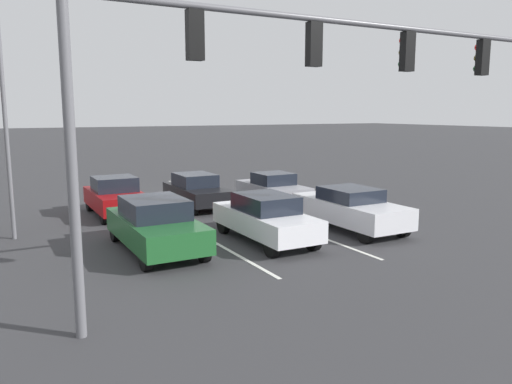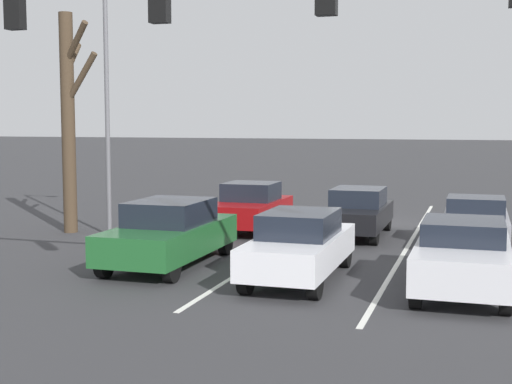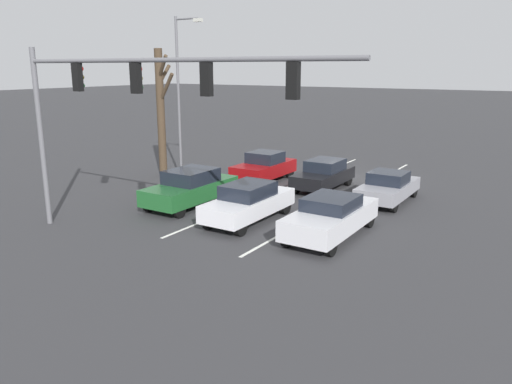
{
  "view_description": "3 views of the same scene",
  "coord_description": "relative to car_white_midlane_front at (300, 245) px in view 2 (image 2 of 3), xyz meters",
  "views": [
    {
      "loc": [
        8.04,
        23.04,
        4.19
      ],
      "look_at": [
        0.61,
        9.42,
        1.69
      ],
      "focal_mm": 35.0,
      "sensor_mm": 36.0,
      "label": 1
    },
    {
      "loc": [
        -3.62,
        24.64,
        3.56
      ],
      "look_at": [
        1.05,
        9.85,
        2.02
      ],
      "focal_mm": 50.0,
      "sensor_mm": 36.0,
      "label": 2
    },
    {
      "loc": [
        -10.29,
        25.21,
        5.99
      ],
      "look_at": [
        0.37,
        8.45,
        1.01
      ],
      "focal_mm": 35.0,
      "sensor_mm": 36.0,
      "label": 3
    }
  ],
  "objects": [
    {
      "name": "bare_tree_near",
      "position": [
        8.69,
        -4.53,
        2.93
      ],
      "size": [
        1.52,
        1.68,
        6.97
      ],
      "color": "#423323",
      "rests_on": "ground_plane"
    },
    {
      "name": "car_white_midlane_front",
      "position": [
        0.0,
        0.0,
        0.0
      ],
      "size": [
        1.72,
        4.51,
        1.56
      ],
      "color": "silver",
      "rests_on": "ground_plane"
    },
    {
      "name": "lane_stripe_left_divider",
      "position": [
        -1.91,
        -5.92,
        -0.8
      ],
      "size": [
        0.12,
        18.71,
        0.01
      ],
      "primitive_type": "cube",
      "color": "silver",
      "rests_on": "ground_plane"
    },
    {
      "name": "car_gray_leftlane_second",
      "position": [
        -3.74,
        -5.85,
        -0.09
      ],
      "size": [
        1.79,
        4.15,
        1.42
      ],
      "color": "gray",
      "rests_on": "ground_plane"
    },
    {
      "name": "car_silver_leftlane_front",
      "position": [
        -3.53,
        -0.05,
        -0.03
      ],
      "size": [
        1.88,
        4.72,
        1.51
      ],
      "color": "silver",
      "rests_on": "ground_plane"
    },
    {
      "name": "car_black_midlane_second",
      "position": [
        -0.22,
        -6.53,
        -0.04
      ],
      "size": [
        1.75,
        4.12,
        1.49
      ],
      "color": "black",
      "rests_on": "ground_plane"
    },
    {
      "name": "street_lamp_right_shoulder",
      "position": [
        7.02,
        -4.28,
        4.03
      ],
      "size": [
        1.72,
        0.24,
        8.48
      ],
      "color": "slate",
      "rests_on": "ground_plane"
    },
    {
      "name": "traffic_signal_gantry",
      "position": [
        1.96,
        4.41,
        4.31
      ],
      "size": [
        12.89,
        0.37,
        6.7
      ],
      "color": "slate",
      "rests_on": "ground_plane"
    },
    {
      "name": "ground_plane",
      "position": [
        -0.2,
        -9.27,
        -0.8
      ],
      "size": [
        240.0,
        240.0,
        0.0
      ],
      "primitive_type": "plane",
      "color": "#333335"
    },
    {
      "name": "lane_stripe_center_divider",
      "position": [
        1.52,
        -5.92,
        -0.8
      ],
      "size": [
        0.12,
        18.71,
        0.01
      ],
      "primitive_type": "cube",
      "color": "silver",
      "rests_on": "ground_plane"
    },
    {
      "name": "car_darkgreen_rightlane_front",
      "position": [
        3.47,
        -0.61,
        0.02
      ],
      "size": [
        1.93,
        4.64,
        1.62
      ],
      "color": "#1E5928",
      "rests_on": "ground_plane"
    },
    {
      "name": "car_maroon_rightlane_second",
      "position": [
        3.3,
        -6.55,
        -0.02
      ],
      "size": [
        1.85,
        4.02,
        1.58
      ],
      "color": "maroon",
      "rests_on": "ground_plane"
    }
  ]
}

